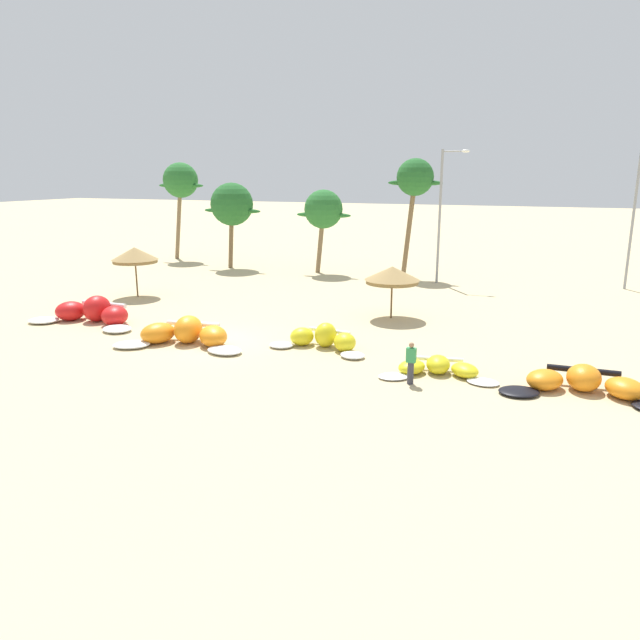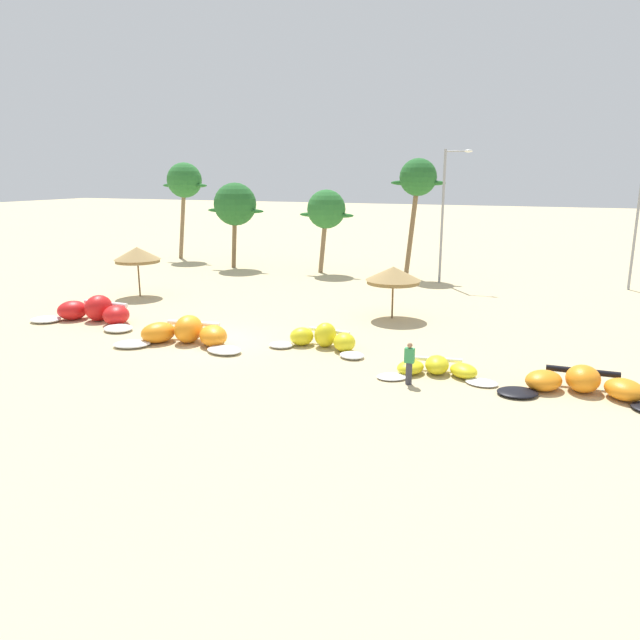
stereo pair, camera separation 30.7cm
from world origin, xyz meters
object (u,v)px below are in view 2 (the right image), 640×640
at_px(kite_right_of_center, 583,384).
at_px(person_near_kites, 409,363).
at_px(kite_far_left, 94,312).
at_px(palm_left, 235,205).
at_px(kite_left, 186,334).
at_px(beach_umbrella_near_van, 137,255).
at_px(palm_left_of_gap, 326,210).
at_px(lamppost_west, 445,210).
at_px(beach_umbrella_middle, 393,275).
at_px(kite_center, 437,369).
at_px(palm_center_left, 418,180).
at_px(kite_left_of_center, 323,339).
at_px(palm_leftmost, 184,181).

height_order(kite_right_of_center, person_near_kites, person_near_kites).
bearing_deg(kite_far_left, palm_left, 97.23).
xyz_separation_m(kite_left, palm_left, (-9.42, 21.10, 4.71)).
distance_m(beach_umbrella_near_van, palm_left_of_gap, 15.43).
bearing_deg(kite_right_of_center, lamppost_west, 113.78).
bearing_deg(lamppost_west, beach_umbrella_middle, -91.98).
relative_size(kite_far_left, person_near_kites, 4.20).
xyz_separation_m(kite_center, beach_umbrella_near_van, (-20.87, 8.25, 2.41)).
bearing_deg(palm_left, beach_umbrella_middle, -36.57).
height_order(kite_left, palm_left_of_gap, palm_left_of_gap).
bearing_deg(kite_left, palm_center_left, 76.31).
bearing_deg(beach_umbrella_middle, palm_center_left, 98.48).
xyz_separation_m(kite_left_of_center, kite_center, (5.54, -1.79, -0.15)).
relative_size(kite_far_left, kite_center, 1.44).
height_order(kite_center, beach_umbrella_middle, beach_umbrella_middle).
distance_m(kite_right_of_center, beach_umbrella_middle, 12.93).
relative_size(kite_left_of_center, lamppost_west, 0.52).
distance_m(palm_leftmost, palm_left, 7.79).
height_order(kite_center, kite_right_of_center, kite_right_of_center).
xyz_separation_m(kite_left_of_center, person_near_kites, (4.76, -3.18, 0.39)).
bearing_deg(palm_left, lamppost_west, -2.37).
relative_size(kite_left_of_center, beach_umbrella_middle, 1.64).
xyz_separation_m(person_near_kites, palm_leftmost, (-27.27, 25.53, 6.19)).
height_order(kite_center, palm_left_of_gap, palm_left_of_gap).
bearing_deg(beach_umbrella_middle, kite_far_left, -154.78).
height_order(kite_center, palm_left, palm_left).
height_order(kite_center, lamppost_west, lamppost_west).
relative_size(kite_far_left, palm_center_left, 0.77).
bearing_deg(person_near_kites, lamppost_west, 97.79).
distance_m(kite_left_of_center, palm_leftmost, 32.39).
bearing_deg(kite_left, palm_left, 114.06).
distance_m(palm_center_left, lamppost_west, 3.77).
distance_m(kite_far_left, palm_left_of_gap, 20.91).
height_order(kite_right_of_center, lamppost_west, lamppost_west).
bearing_deg(lamppost_west, kite_far_left, -128.57).
bearing_deg(palm_left_of_gap, lamppost_west, -6.22).
relative_size(palm_left, lamppost_west, 0.75).
height_order(kite_far_left, kite_right_of_center, kite_far_left).
distance_m(palm_left, palm_left_of_gap, 7.96).
bearing_deg(beach_umbrella_middle, beach_umbrella_near_van, -178.96).
distance_m(kite_far_left, beach_umbrella_middle, 16.11).
bearing_deg(beach_umbrella_near_van, palm_left_of_gap, 59.63).
xyz_separation_m(kite_far_left, kite_left, (6.97, -1.72, -0.04)).
relative_size(kite_right_of_center, lamppost_west, 0.65).
xyz_separation_m(kite_far_left, beach_umbrella_middle, (14.47, 6.82, 1.86)).
distance_m(kite_center, palm_center_left, 24.25).
relative_size(kite_left, lamppost_west, 0.68).
distance_m(kite_far_left, palm_leftmost, 25.15).
distance_m(person_near_kites, palm_left, 30.63).
bearing_deg(kite_center, palm_left_of_gap, 121.56).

